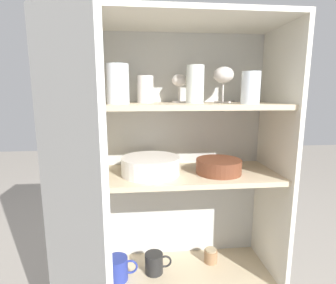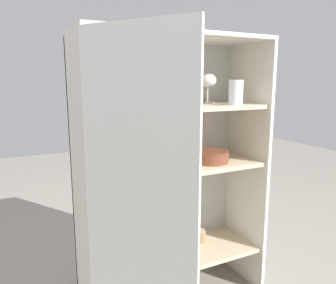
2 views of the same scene
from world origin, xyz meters
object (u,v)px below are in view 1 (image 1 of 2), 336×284
at_px(storage_jar, 211,256).
at_px(coffee_mug_primary, 155,263).
at_px(wine_bottle, 66,72).
at_px(plate_stack_white, 151,166).
at_px(mixing_bowl_large, 219,166).

bearing_deg(storage_jar, coffee_mug_primary, -170.15).
xyz_separation_m(wine_bottle, plate_stack_white, (0.28, 0.10, -0.36)).
xyz_separation_m(wine_bottle, storage_jar, (0.57, 0.16, -0.83)).
distance_m(wine_bottle, coffee_mug_primary, 0.88).
distance_m(wine_bottle, storage_jar, 1.02).
height_order(wine_bottle, plate_stack_white, wine_bottle).
bearing_deg(coffee_mug_primary, plate_stack_white, -128.11).
bearing_deg(coffee_mug_primary, storage_jar, 9.85).
xyz_separation_m(plate_stack_white, mixing_bowl_large, (0.28, -0.01, -0.00)).
height_order(mixing_bowl_large, storage_jar, mixing_bowl_large).
distance_m(coffee_mug_primary, storage_jar, 0.27).
relative_size(plate_stack_white, coffee_mug_primary, 1.97).
distance_m(wine_bottle, plate_stack_white, 0.47).
bearing_deg(wine_bottle, plate_stack_white, 18.60).
relative_size(wine_bottle, storage_jar, 3.87).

